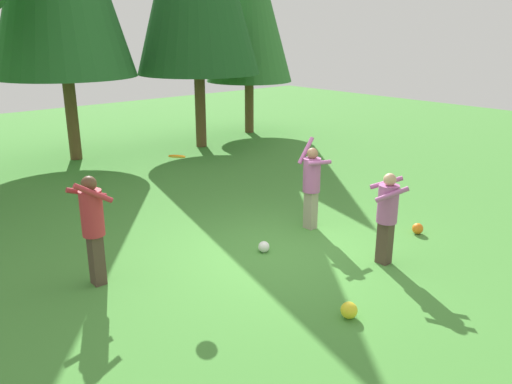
{
  "coord_description": "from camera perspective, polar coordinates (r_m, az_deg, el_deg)",
  "views": [
    {
      "loc": [
        -5.8,
        -5.98,
        3.82
      ],
      "look_at": [
        -0.09,
        0.54,
        1.05
      ],
      "focal_mm": 36.02,
      "sensor_mm": 36.0,
      "label": 1
    }
  ],
  "objects": [
    {
      "name": "person_thrower",
      "position": [
        10.06,
        6.19,
        1.21
      ],
      "size": [
        0.58,
        0.54,
        1.81
      ],
      "rotation": [
        0.0,
        0.0,
        3.02
      ],
      "color": "gray",
      "rests_on": "ground_plane"
    },
    {
      "name": "person_bystander",
      "position": [
        8.77,
        14.37,
        -2.06
      ],
      "size": [
        0.72,
        0.72,
        1.58
      ],
      "rotation": [
        0.0,
        0.0,
        2.42
      ],
      "color": "#4C382D",
      "rests_on": "ground_plane"
    },
    {
      "name": "ground_plane",
      "position": [
        9.17,
        2.69,
        -6.92
      ],
      "size": [
        40.0,
        40.0,
        0.0
      ],
      "primitive_type": "plane",
      "color": "#478C38"
    },
    {
      "name": "person_catcher",
      "position": [
        8.13,
        -17.68,
        -3.1
      ],
      "size": [
        0.64,
        0.56,
        1.75
      ],
      "rotation": [
        0.0,
        0.0,
        -0.15
      ],
      "color": "#4C382D",
      "rests_on": "ground_plane"
    },
    {
      "name": "ball_white",
      "position": [
        9.21,
        0.88,
        -6.1
      ],
      "size": [
        0.2,
        0.2,
        0.2
      ],
      "primitive_type": "sphere",
      "color": "white",
      "rests_on": "ground_plane"
    },
    {
      "name": "ball_yellow",
      "position": [
        7.36,
        10.29,
        -12.79
      ],
      "size": [
        0.24,
        0.24,
        0.24
      ],
      "primitive_type": "sphere",
      "color": "yellow",
      "rests_on": "ground_plane"
    },
    {
      "name": "tree_far_right",
      "position": [
        19.59,
        -0.8,
        20.39
      ],
      "size": [
        3.17,
        3.17,
        7.57
      ],
      "color": "brown",
      "rests_on": "ground_plane"
    },
    {
      "name": "ball_orange",
      "position": [
        10.48,
        17.51,
        -3.89
      ],
      "size": [
        0.21,
        0.21,
        0.21
      ],
      "primitive_type": "sphere",
      "color": "orange",
      "rests_on": "ground_plane"
    },
    {
      "name": "frisbee",
      "position": [
        8.34,
        -8.77,
        3.92
      ],
      "size": [
        0.38,
        0.38,
        0.12
      ],
      "color": "orange"
    }
  ]
}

